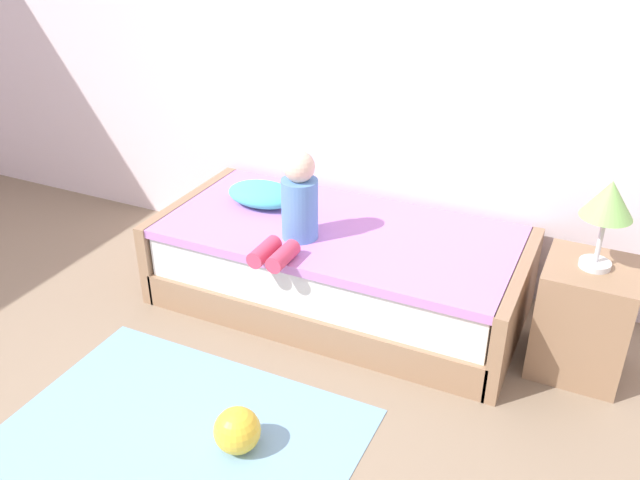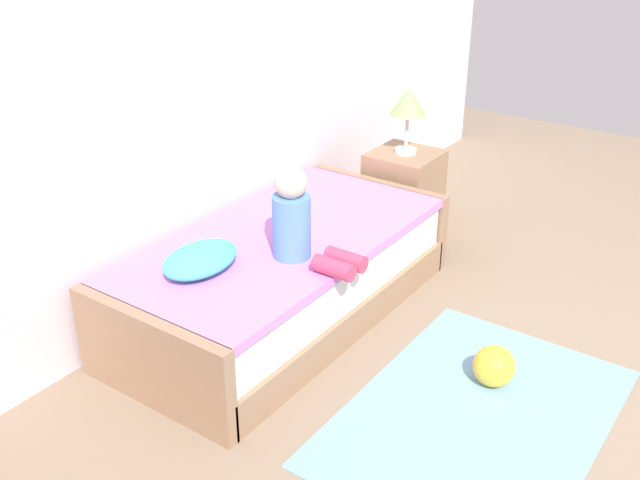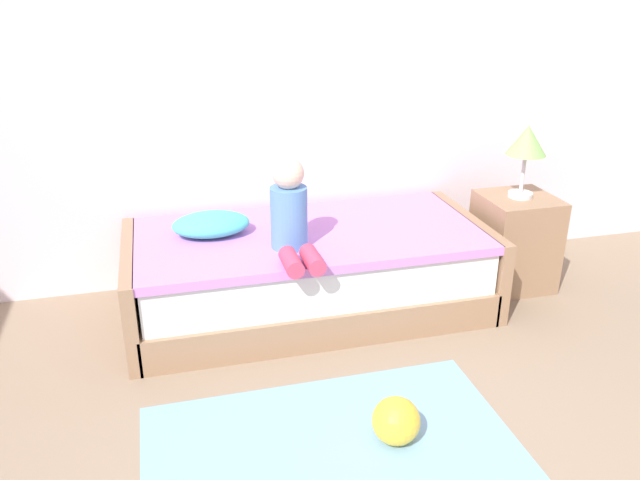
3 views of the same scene
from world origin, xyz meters
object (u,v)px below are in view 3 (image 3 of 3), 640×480
(bed, at_px, (309,271))
(pillow, at_px, (211,224))
(child_figure, at_px, (291,214))
(nightstand, at_px, (514,241))
(table_lamp, at_px, (527,144))
(toy_ball, at_px, (396,421))

(bed, relative_size, pillow, 4.80)
(child_figure, relative_size, pillow, 1.16)
(nightstand, xyz_separation_m, table_lamp, (-0.00, 0.00, 0.64))
(bed, xyz_separation_m, nightstand, (1.35, -0.01, 0.05))
(table_lamp, distance_m, toy_ball, 1.97)
(nightstand, bearing_deg, bed, 179.54)
(table_lamp, bearing_deg, child_figure, -171.77)
(child_figure, height_order, pillow, child_figure)
(bed, relative_size, child_figure, 4.14)
(bed, bearing_deg, nightstand, -0.46)
(child_figure, distance_m, toy_ball, 1.21)
(table_lamp, relative_size, child_figure, 0.88)
(child_figure, relative_size, toy_ball, 2.42)
(bed, xyz_separation_m, pillow, (-0.55, 0.10, 0.32))
(table_lamp, xyz_separation_m, child_figure, (-1.50, -0.22, -0.23))
(bed, bearing_deg, pillow, 169.71)
(child_figure, xyz_separation_m, toy_ball, (0.23, -1.03, -0.60))
(nightstand, height_order, toy_ball, nightstand)
(table_lamp, xyz_separation_m, pillow, (-1.90, 0.11, -0.37))
(nightstand, bearing_deg, pillow, 176.66)
(toy_ball, bearing_deg, table_lamp, 44.38)
(pillow, bearing_deg, child_figure, -39.66)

